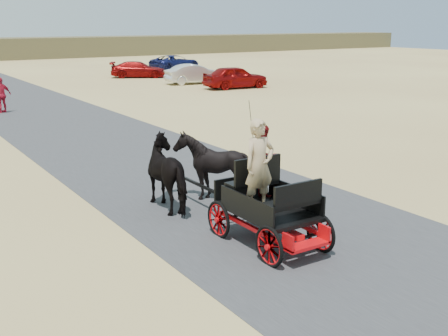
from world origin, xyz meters
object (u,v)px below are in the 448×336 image
carriage (268,226)px  car_d (175,62)px  horse_right (212,167)px  car_c (138,69)px  horse_left (172,173)px  car_a (235,77)px  car_b (195,74)px  pedestrian (1,95)px

carriage → car_d: size_ratio=0.50×
horse_right → car_c: (11.58, 29.64, -0.22)m
horse_right → horse_left: bearing=0.0°
car_c → car_d: (5.84, 4.89, 0.04)m
horse_right → car_d: 38.68m
car_a → carriage: bearing=151.9°
car_d → car_a: bearing=153.3°
carriage → car_b: 29.62m
horse_left → car_b: bearing=-121.2°
pedestrian → car_c: bearing=-157.3°
pedestrian → car_c: size_ratio=0.40×
carriage → car_c: car_c is taller
carriage → car_d: bearing=64.4°
horse_left → car_b: 27.27m
horse_left → car_b: horse_left is taller
carriage → car_d: car_d is taller
pedestrian → car_a: bearing=167.3°
horse_left → car_a: size_ratio=0.46×
horse_left → carriage: bearing=100.4°
pedestrian → car_c: pedestrian is taller
pedestrian → car_a: size_ratio=0.40×
car_a → horse_right: bearing=149.1°
carriage → horse_left: bearing=100.4°
car_b → car_c: bearing=21.4°
pedestrian → car_a: pedestrian is taller
carriage → car_c: (12.13, 32.64, 0.26)m
car_b → car_d: car_b is taller
car_c → carriage: bearing=-171.0°
car_c → car_a: bearing=-138.0°
horse_left → car_b: (14.13, 23.33, -0.16)m
car_b → car_d: (4.40, 11.20, -0.02)m
carriage → car_c: bearing=69.6°
horse_left → car_b: size_ratio=0.48×
pedestrian → car_d: pedestrian is taller
car_b → pedestrian: bearing=122.0°
car_b → car_c: 6.48m
car_c → car_b: bearing=-137.7°
horse_left → car_c: bearing=-113.2°
horse_right → car_d: horse_right is taller
horse_right → car_a: size_ratio=0.39×
horse_right → car_b: (13.03, 23.33, -0.16)m
carriage → horse_left: size_ratio=1.20×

